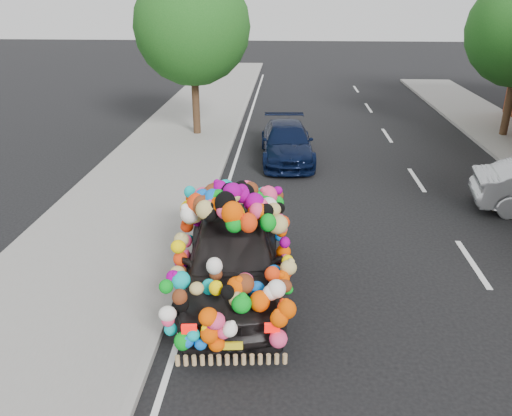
{
  "coord_description": "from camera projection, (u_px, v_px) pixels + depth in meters",
  "views": [
    {
      "loc": [
        -0.33,
        -9.29,
        5.21
      ],
      "look_at": [
        -0.94,
        0.51,
        0.91
      ],
      "focal_mm": 35.0,
      "sensor_mm": 36.0,
      "label": 1
    }
  ],
  "objects": [
    {
      "name": "lane_markings",
      "position": [
        472.0,
        263.0,
        10.36
      ],
      "size": [
        6.0,
        50.0,
        0.01
      ],
      "primitive_type": null,
      "color": "silver",
      "rests_on": "ground"
    },
    {
      "name": "sidewalk",
      "position": [
        100.0,
        250.0,
        10.79
      ],
      "size": [
        4.0,
        60.0,
        0.12
      ],
      "primitive_type": "cube",
      "color": "gray",
      "rests_on": "ground"
    },
    {
      "name": "plush_art_car",
      "position": [
        233.0,
        239.0,
        8.99
      ],
      "size": [
        2.5,
        4.7,
        2.13
      ],
      "rotation": [
        0.0,
        0.0,
        0.09
      ],
      "color": "black",
      "rests_on": "ground"
    },
    {
      "name": "kerb",
      "position": [
        189.0,
        252.0,
        10.67
      ],
      "size": [
        0.15,
        60.0,
        0.13
      ],
      "primitive_type": "cube",
      "color": "gray",
      "rests_on": "ground"
    },
    {
      "name": "ground",
      "position": [
        299.0,
        258.0,
        10.56
      ],
      "size": [
        100.0,
        100.0,
        0.0
      ],
      "primitive_type": "plane",
      "color": "black",
      "rests_on": "ground"
    },
    {
      "name": "tree_near_sidewalk",
      "position": [
        192.0,
        26.0,
        17.86
      ],
      "size": [
        4.2,
        4.2,
        6.13
      ],
      "color": "#332114",
      "rests_on": "ground"
    },
    {
      "name": "navy_sedan",
      "position": [
        287.0,
        142.0,
        16.51
      ],
      "size": [
        1.92,
        4.17,
        1.18
      ],
      "primitive_type": "imported",
      "rotation": [
        0.0,
        0.0,
        0.06
      ],
      "color": "black",
      "rests_on": "ground"
    }
  ]
}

